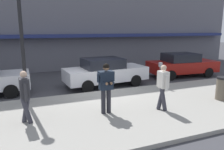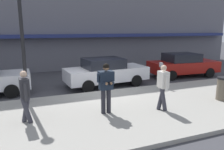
{
  "view_description": "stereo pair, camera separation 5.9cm",
  "coord_description": "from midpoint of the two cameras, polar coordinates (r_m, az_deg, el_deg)",
  "views": [
    {
      "loc": [
        -3.3,
        -9.92,
        3.1
      ],
      "look_at": [
        -0.47,
        -2.88,
        1.49
      ],
      "focal_mm": 35.0,
      "sensor_mm": 36.0,
      "label": 1
    },
    {
      "loc": [
        -3.25,
        -9.94,
        3.1
      ],
      "look_at": [
        -0.47,
        -2.88,
        1.49
      ],
      "focal_mm": 35.0,
      "sensor_mm": 36.0,
      "label": 2
    }
  ],
  "objects": [
    {
      "name": "parked_sedan_mid",
      "position": [
        12.01,
        -1.51,
        0.88
      ],
      "size": [
        4.63,
        2.19,
        1.54
      ],
      "color": "silver",
      "rests_on": "ground"
    },
    {
      "name": "parked_sedan_far",
      "position": [
        15.12,
        18.11,
        2.59
      ],
      "size": [
        4.62,
        2.18,
        1.54
      ],
      "color": "maroon",
      "rests_on": "ground"
    },
    {
      "name": "man_texting_on_phone",
      "position": [
        7.61,
        -1.36,
        -2.1
      ],
      "size": [
        0.65,
        0.58,
        1.81
      ],
      "color": "#23232B",
      "rests_on": "sidewalk"
    },
    {
      "name": "pedestrian_in_light_coat",
      "position": [
        8.16,
        13.36,
        -2.5
      ],
      "size": [
        0.35,
        0.6,
        1.7
      ],
      "color": "#33333D",
      "rests_on": "sidewalk"
    },
    {
      "name": "pedestrian_with_bag",
      "position": [
        7.42,
        -21.56,
        -4.47
      ],
      "size": [
        0.35,
        0.72,
        1.7
      ],
      "color": "#33333D",
      "rests_on": "sidewalk"
    },
    {
      "name": "storefront_facade",
      "position": [
        19.03,
        -8.78,
        18.22
      ],
      "size": [
        28.0,
        4.7,
        10.45
      ],
      "color": "slate",
      "rests_on": "ground"
    },
    {
      "name": "street_lamp_post",
      "position": [
        9.28,
        -22.42,
        11.34
      ],
      "size": [
        0.36,
        0.36,
        4.88
      ],
      "color": "black",
      "rests_on": "sidewalk"
    },
    {
      "name": "trash_bin",
      "position": [
        10.36,
        27.19,
        -3.15
      ],
      "size": [
        0.55,
        0.55,
        0.98
      ],
      "color": "#665B4C",
      "rests_on": "sidewalk"
    },
    {
      "name": "parking_meter",
      "position": [
        11.52,
        12.79,
        1.01
      ],
      "size": [
        0.12,
        0.18,
        1.27
      ],
      "color": "#4C4C51",
      "rests_on": "sidewalk"
    },
    {
      "name": "sidewalk",
      "position": [
        8.81,
        9.17,
        -8.3
      ],
      "size": [
        32.0,
        5.3,
        0.14
      ],
      "primitive_type": "cube",
      "color": "#99968E",
      "rests_on": "ground"
    },
    {
      "name": "curb_paint_line",
      "position": [
        11.29,
        1.67,
        -3.95
      ],
      "size": [
        28.0,
        0.12,
        0.01
      ],
      "primitive_type": "cube",
      "color": "silver",
      "rests_on": "ground"
    },
    {
      "name": "ground_plane",
      "position": [
        10.91,
        -3.08,
        -4.56
      ],
      "size": [
        80.0,
        80.0,
        0.0
      ],
      "primitive_type": "plane",
      "color": "#3D3D42"
    }
  ]
}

